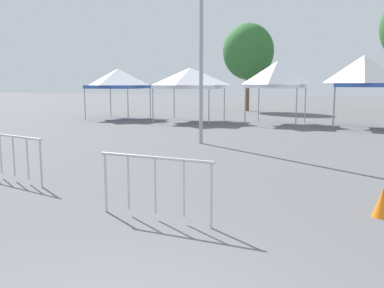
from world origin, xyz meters
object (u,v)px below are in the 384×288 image
at_px(crowd_barrier_near_person, 13,149).
at_px(traffic_cone_lot_center, 383,203).
at_px(canopy_tent_far_left, 277,75).
at_px(light_pole_opposite_side, 201,24).
at_px(canopy_tent_far_right, 118,79).
at_px(canopy_tent_behind_left, 190,78).
at_px(tree_behind_tents_right, 248,52).
at_px(canopy_tent_behind_right, 363,71).
at_px(crowd_barrier_by_lift, 155,175).

bearing_deg(crowd_barrier_near_person, traffic_cone_lot_center, 0.85).
height_order(canopy_tent_far_left, light_pole_opposite_side, light_pole_opposite_side).
relative_size(canopy_tent_far_left, traffic_cone_lot_center, 6.75).
xyz_separation_m(canopy_tent_far_right, canopy_tent_far_left, (9.80, 0.00, 0.18)).
bearing_deg(traffic_cone_lot_center, canopy_tent_behind_left, 121.29).
relative_size(canopy_tent_behind_left, canopy_tent_far_left, 1.04).
bearing_deg(tree_behind_tents_right, canopy_tent_behind_left, -96.20).
relative_size(canopy_tent_far_left, canopy_tent_behind_right, 0.94).
distance_m(light_pole_opposite_side, tree_behind_tents_right, 18.31).
xyz_separation_m(crowd_barrier_by_lift, traffic_cone_lot_center, (3.55, 1.47, -0.50)).
bearing_deg(canopy_tent_behind_right, light_pole_opposite_side, -124.70).
bearing_deg(traffic_cone_lot_center, canopy_tent_behind_right, 90.19).
relative_size(canopy_tent_behind_right, crowd_barrier_by_lift, 1.72).
bearing_deg(canopy_tent_behind_left, canopy_tent_far_left, 2.74).
distance_m(crowd_barrier_by_lift, crowd_barrier_near_person, 4.45).
height_order(light_pole_opposite_side, crowd_barrier_by_lift, light_pole_opposite_side).
xyz_separation_m(canopy_tent_far_right, canopy_tent_behind_right, (14.11, -0.17, 0.33)).
relative_size(canopy_tent_far_left, tree_behind_tents_right, 0.50).
height_order(canopy_tent_behind_right, tree_behind_tents_right, tree_behind_tents_right).
distance_m(canopy_tent_far_right, light_pole_opposite_side, 12.04).
bearing_deg(canopy_tent_behind_right, canopy_tent_far_right, 179.30).
bearing_deg(canopy_tent_behind_left, canopy_tent_behind_right, 0.37).
xyz_separation_m(tree_behind_tents_right, crowd_barrier_by_lift, (4.66, -26.72, -3.87)).
bearing_deg(tree_behind_tents_right, traffic_cone_lot_center, -71.99).
bearing_deg(canopy_tent_far_right, crowd_barrier_by_lift, -58.00).
height_order(canopy_tent_far_left, tree_behind_tents_right, tree_behind_tents_right).
height_order(crowd_barrier_near_person, traffic_cone_lot_center, crowd_barrier_near_person).
height_order(tree_behind_tents_right, crowd_barrier_by_lift, tree_behind_tents_right).
xyz_separation_m(canopy_tent_behind_left, canopy_tent_behind_right, (9.24, 0.06, 0.32)).
bearing_deg(tree_behind_tents_right, crowd_barrier_by_lift, -80.10).
relative_size(crowd_barrier_by_lift, traffic_cone_lot_center, 4.18).
bearing_deg(traffic_cone_lot_center, tree_behind_tents_right, 108.01).
bearing_deg(canopy_tent_far_left, crowd_barrier_by_lift, -87.25).
distance_m(canopy_tent_behind_left, crowd_barrier_near_person, 15.57).
bearing_deg(canopy_tent_far_right, tree_behind_tents_right, 58.54).
relative_size(canopy_tent_behind_right, traffic_cone_lot_center, 7.18).
xyz_separation_m(canopy_tent_behind_right, tree_behind_tents_right, (-8.16, 9.90, 1.81)).
bearing_deg(crowd_barrier_by_lift, canopy_tent_far_right, 122.00).
bearing_deg(canopy_tent_far_right, light_pole_opposite_side, -45.00).
height_order(canopy_tent_behind_left, canopy_tent_behind_right, canopy_tent_behind_right).
bearing_deg(canopy_tent_far_right, canopy_tent_behind_left, -2.74).
height_order(light_pole_opposite_side, tree_behind_tents_right, light_pole_opposite_side).
xyz_separation_m(canopy_tent_far_right, crowd_barrier_near_person, (6.38, -15.63, -1.73)).
distance_m(canopy_tent_far_left, crowd_barrier_by_lift, 17.12).
distance_m(canopy_tent_behind_right, light_pole_opposite_side, 10.13).
distance_m(canopy_tent_behind_left, light_pole_opposite_side, 9.10).
relative_size(canopy_tent_far_right, canopy_tent_behind_right, 0.86).
xyz_separation_m(canopy_tent_behind_left, crowd_barrier_near_person, (1.51, -15.40, -1.74)).
bearing_deg(traffic_cone_lot_center, light_pole_opposite_side, 128.97).
distance_m(canopy_tent_far_right, traffic_cone_lot_center, 21.13).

